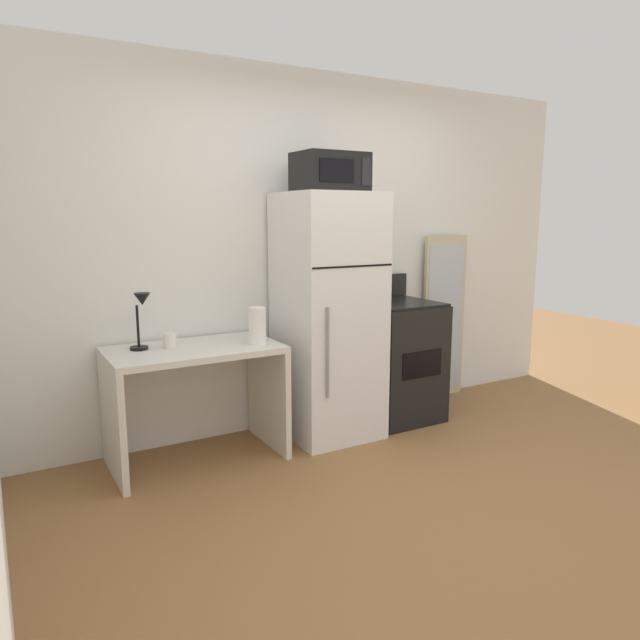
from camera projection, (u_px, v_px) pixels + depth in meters
ground_plane at (457, 507)px, 3.19m from camera, size 12.00×12.00×0.00m
wall_back_white at (307, 251)px, 4.41m from camera, size 5.00×0.10×2.60m
desk at (195, 383)px, 3.72m from camera, size 1.07×0.61×0.75m
desk_lamp at (141, 311)px, 3.57m from camera, size 0.14×0.12×0.35m
paper_towel_roll at (257, 326)px, 3.74m from camera, size 0.11×0.11×0.24m
coffee_mug at (170, 341)px, 3.64m from camera, size 0.08×0.08×0.09m
refrigerator at (328, 317)px, 4.13m from camera, size 0.63×0.66×1.72m
microwave at (330, 172)px, 3.94m from camera, size 0.46×0.35×0.26m
oven_range at (397, 359)px, 4.54m from camera, size 0.56×0.61×1.10m
leaning_mirror at (444, 317)px, 5.06m from camera, size 0.44×0.03×1.40m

